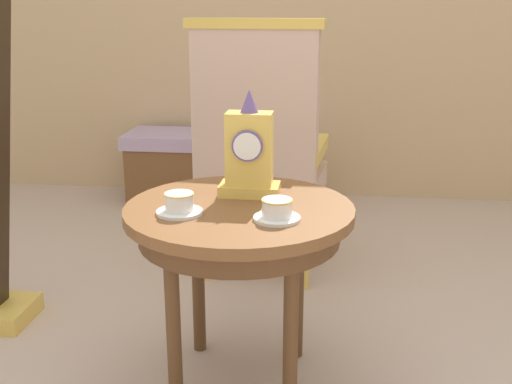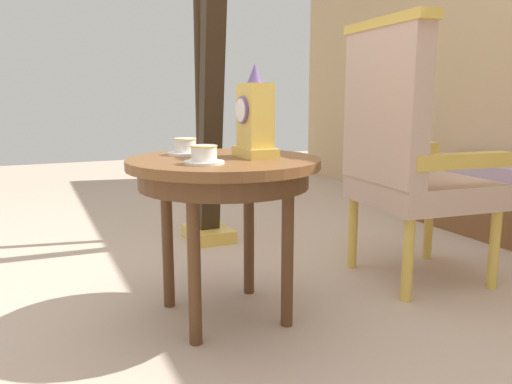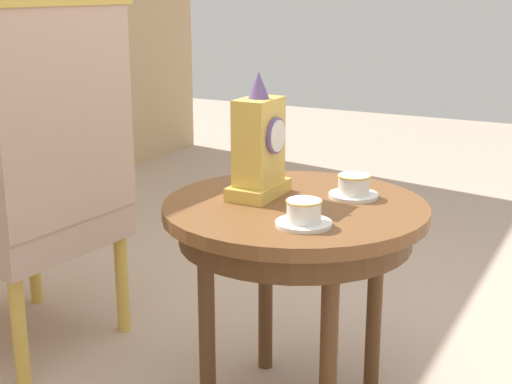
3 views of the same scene
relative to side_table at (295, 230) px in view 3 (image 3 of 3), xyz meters
name	(u,v)px [view 3 (image 3 of 3)]	position (x,y,z in m)	size (l,w,h in m)	color
side_table	(295,230)	(0.00, 0.00, 0.00)	(0.70, 0.70, 0.60)	brown
teacup_left	(304,214)	(-0.16, -0.10, 0.10)	(0.14, 0.14, 0.06)	white
teacup_right	(354,187)	(0.12, -0.12, 0.10)	(0.13, 0.13, 0.06)	white
mantel_clock	(259,147)	(0.02, 0.12, 0.21)	(0.19, 0.11, 0.34)	gold
armchair	(39,173)	(-0.03, 0.86, 0.06)	(0.59, 0.58, 1.14)	#CCA893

